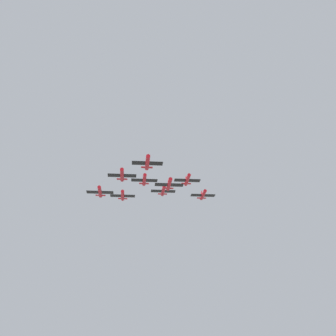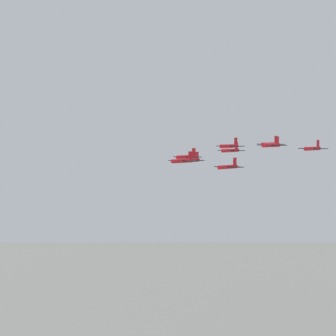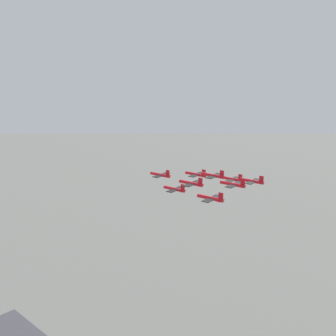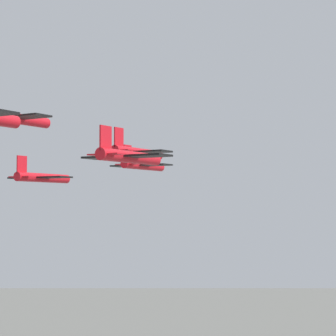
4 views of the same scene
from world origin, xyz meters
name	(u,v)px [view 2 (image 2 of 4)]	position (x,y,z in m)	size (l,w,h in m)	color
jet_0	(183,161)	(-23.56, 36.94, 132.59)	(8.69, 8.43, 2.92)	red
jet_1	(228,167)	(-14.24, 27.56, 130.78)	(8.69, 8.43, 2.92)	red
jet_2	(187,157)	(-10.84, 40.53, 133.18)	(8.69, 8.43, 2.92)	red
jet_3	(272,145)	(-4.92, 18.19, 136.45)	(8.69, 8.43, 2.92)	red
jet_4	(230,146)	(-1.51, 31.16, 136.06)	(8.69, 8.43, 2.92)	red
jet_5	(191,160)	(1.89, 44.13, 131.77)	(8.69, 8.43, 2.92)	red
jet_6	(313,148)	(4.40, 8.81, 135.43)	(8.69, 8.43, 2.92)	red
jet_7	(270,144)	(7.81, 21.78, 136.52)	(8.69, 8.43, 2.92)	red
jet_8	(231,150)	(11.21, 34.75, 134.50)	(8.69, 8.43, 2.92)	red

